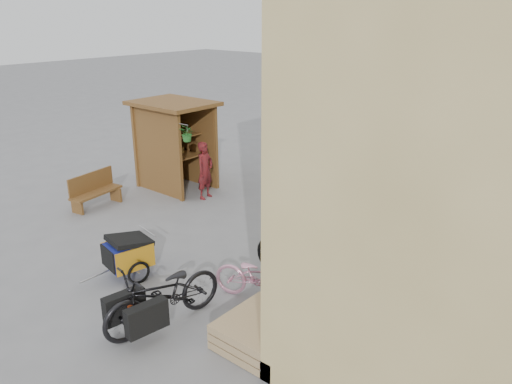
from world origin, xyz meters
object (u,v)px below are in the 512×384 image
Objects in this scene: bench at (94,190)px; bike_6 at (385,200)px; pallet_stack at (260,331)px; bike_3 at (341,231)px; bike_2 at (335,233)px; bike_1 at (294,256)px; bike_0 at (261,277)px; cargo_bike at (162,296)px; bike_5 at (369,214)px; child_trailer at (128,253)px; person_kiosk at (205,170)px; kiosk at (172,133)px; bike_7 at (390,195)px; bike_4 at (359,216)px; shopping_carts at (455,177)px.

bike_6 is at bearing 23.68° from bench.
bike_3 is at bearing 100.98° from pallet_stack.
bike_2 is 2.28m from bike_6.
bench is at bearing 94.04° from bike_1.
bike_3 is at bearing -20.08° from bike_0.
bike_0 is (0.70, 1.55, -0.09)m from cargo_bike.
bike_5 reaches higher than bike_0.
bike_0 is 2.46m from bike_3.
bike_6 is at bearing -6.85° from bike_3.
bike_0 is (2.43, 0.91, -0.02)m from child_trailer.
person_kiosk is at bearing 110.98° from bike_6.
bike_2 is 1.16× the size of bike_5.
kiosk is 1.30× the size of bike_6.
bike_3 is (0.78, 4.01, -0.07)m from cargo_bike.
bike_3 is 0.88× the size of bike_7.
bike_6 is at bearing 2.68° from bike_1.
person_kiosk is 0.87× the size of bike_7.
kiosk reaches higher than pallet_stack.
bike_3 is 0.80× the size of bike_6.
bike_7 is at bearing 7.20° from bike_6.
bench is at bearing 123.08° from bike_6.
bike_6 reaches higher than bike_0.
kiosk is 1.74× the size of bench.
bike_6 is (5.58, 1.57, -1.05)m from kiosk.
kiosk is 1.17× the size of cargo_bike.
pallet_stack is 0.84× the size of bench.
bike_2 is (6.00, 1.58, 0.04)m from bench.
bike_6 is at bearing -78.21° from person_kiosk.
kiosk reaches higher than bike_7.
shopping_carts is at bearing -6.24° from bike_4.
bike_7 reaches higher than shopping_carts.
cargo_bike is 4.08m from bike_3.
bike_7 is at bearing 12.53° from bike_5.
kiosk reaches higher than bike_6.
bench is at bearing -135.90° from shopping_carts.
cargo_bike is 5.02m from bike_4.
bike_5 is 0.96m from bike_6.
bike_5 is at bearing -10.92° from bike_3.
bike_7 is (4.25, 1.98, -0.23)m from person_kiosk.
bike_5 is (0.07, 1.32, -0.00)m from bike_2.
person_kiosk reaches higher than bike_2.
bike_4 is 0.98× the size of bike_7.
person_kiosk is at bearing 137.63° from cargo_bike.
pallet_stack is 5.86m from bike_7.
child_trailer is 2.60m from bike_0.
pallet_stack is (6.28, -3.87, -1.34)m from kiosk.
bike_1 is at bearing 45.96° from child_trailer.
bike_1 is (0.07, 0.84, 0.09)m from bike_0.
pallet_stack is 4.54m from bike_5.
shopping_carts is at bearing -2.53° from bike_7.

